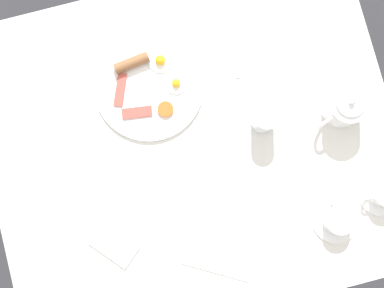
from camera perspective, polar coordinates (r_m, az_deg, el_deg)
The scene contains 10 objects.
ground_plane at distance 2.26m, azimuth -0.00°, elevation -1.86°, with size 8.00×8.00×0.00m, color #333338.
table at distance 1.61m, azimuth -0.00°, elevation -0.29°, with size 1.00×1.18×0.72m.
breakfast_plate at distance 1.57m, azimuth -4.64°, elevation 6.27°, with size 0.32×0.32×0.04m.
teapot_near at distance 1.57m, azimuth 16.00°, elevation 3.89°, with size 0.11×0.19×0.13m.
teacup_with_saucer_left at distance 1.61m, azimuth 19.77°, elevation -4.93°, with size 0.13×0.13×0.06m.
teacup_with_saucer_right at distance 1.57m, azimuth 15.26°, elevation -7.83°, with size 0.13×0.13×0.06m.
water_glass_short at distance 1.52m, azimuth 7.74°, elevation 2.56°, with size 0.07×0.07×0.10m.
napkin_folded at distance 1.56m, azimuth -8.34°, elevation -10.64°, with size 0.15×0.14×0.01m.
fork_by_plate at distance 1.61m, azimuth 5.68°, elevation 10.01°, with size 0.16×0.10×0.00m.
knife_by_plate at distance 1.55m, azimuth 2.58°, elevation -13.34°, with size 0.11×0.18×0.00m.
Camera 1 is at (0.15, -0.04, 2.25)m, focal length 50.00 mm.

